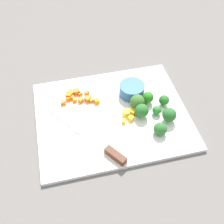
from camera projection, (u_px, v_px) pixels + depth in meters
name	position (u px, v px, depth m)	size (l,w,h in m)	color
ground_plane	(112.00, 117.00, 0.85)	(4.00, 4.00, 0.00)	#625E5A
cutting_board	(112.00, 115.00, 0.84)	(0.45, 0.36, 0.01)	white
prep_bowl	(132.00, 90.00, 0.88)	(0.08, 0.08, 0.04)	#2C5A85
chef_knife	(95.00, 140.00, 0.77)	(0.21, 0.28, 0.02)	silver
carrot_dice_0	(97.00, 101.00, 0.86)	(0.01, 0.01, 0.01)	orange
carrot_dice_1	(87.00, 93.00, 0.89)	(0.01, 0.01, 0.01)	orange
carrot_dice_2	(88.00, 99.00, 0.87)	(0.01, 0.02, 0.02)	orange
carrot_dice_3	(68.00, 99.00, 0.87)	(0.01, 0.01, 0.01)	orange
carrot_dice_4	(80.00, 94.00, 0.89)	(0.01, 0.01, 0.01)	orange
carrot_dice_5	(69.00, 95.00, 0.88)	(0.02, 0.02, 0.02)	orange
carrot_dice_6	(90.00, 97.00, 0.88)	(0.01, 0.01, 0.01)	orange
carrot_dice_7	(81.00, 100.00, 0.87)	(0.01, 0.01, 0.01)	orange
carrot_dice_8	(92.00, 100.00, 0.87)	(0.01, 0.01, 0.01)	orange
carrot_dice_9	(63.00, 102.00, 0.86)	(0.01, 0.01, 0.01)	orange
carrot_dice_10	(76.00, 92.00, 0.89)	(0.02, 0.02, 0.02)	orange
carrot_dice_11	(71.00, 93.00, 0.88)	(0.02, 0.02, 0.02)	orange
carrot_dice_12	(75.00, 100.00, 0.87)	(0.01, 0.01, 0.01)	orange
carrot_dice_13	(72.00, 98.00, 0.87)	(0.01, 0.01, 0.01)	orange
pepper_dice_0	(126.00, 113.00, 0.83)	(0.02, 0.02, 0.02)	yellow
pepper_dice_1	(131.00, 118.00, 0.82)	(0.01, 0.01, 0.01)	yellow
pepper_dice_2	(133.00, 111.00, 0.84)	(0.02, 0.02, 0.02)	yellow
pepper_dice_3	(124.00, 121.00, 0.81)	(0.01, 0.01, 0.01)	yellow
broccoli_floret_0	(160.00, 129.00, 0.78)	(0.04, 0.04, 0.04)	#97B55B
broccoli_floret_1	(169.00, 115.00, 0.80)	(0.04, 0.04, 0.05)	#85BB69
broccoli_floret_2	(137.00, 102.00, 0.83)	(0.04, 0.04, 0.05)	#80AC6B
broccoli_floret_3	(157.00, 110.00, 0.83)	(0.03, 0.03, 0.03)	#86B66B
broccoli_floret_4	(148.00, 97.00, 0.85)	(0.03, 0.03, 0.04)	#87AB6C
broccoli_floret_5	(142.00, 111.00, 0.81)	(0.04, 0.04, 0.05)	#80B459
broccoli_floret_6	(164.00, 99.00, 0.85)	(0.03, 0.03, 0.04)	#8AAE68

